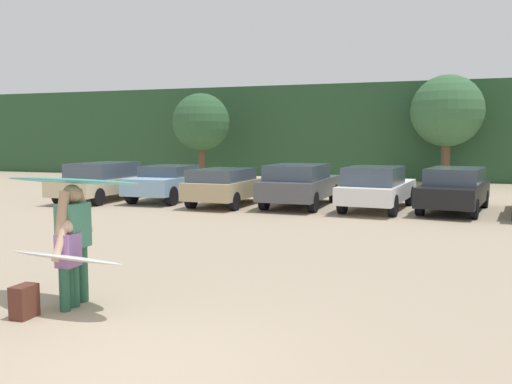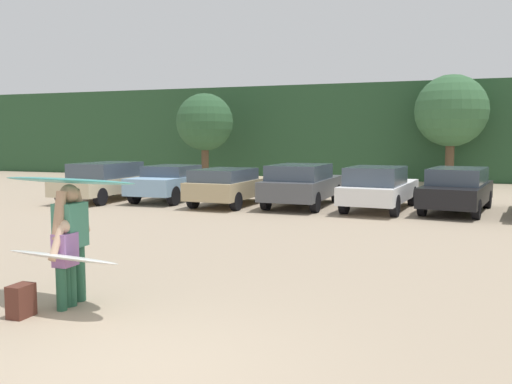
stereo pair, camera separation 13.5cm
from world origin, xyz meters
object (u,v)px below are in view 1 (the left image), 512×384
(surfboard_white, at_px, (65,258))
(surfboard_teal, at_px, (70,181))
(parked_car_sky_blue, at_px, (169,182))
(backpack_dropped, at_px, (24,302))
(parked_car_black, at_px, (455,188))
(parked_car_dark_gray, at_px, (300,184))
(person_child, at_px, (68,259))
(person_adult, at_px, (74,237))
(parked_car_tan, at_px, (227,185))
(parked_car_white, at_px, (377,187))
(parked_car_champagne, at_px, (103,180))

(surfboard_white, bearing_deg, surfboard_teal, -59.91)
(parked_car_sky_blue, distance_m, backpack_dropped, 13.93)
(parked_car_black, relative_size, surfboard_white, 2.38)
(parked_car_sky_blue, relative_size, parked_car_black, 0.88)
(parked_car_black, xyz_separation_m, backpack_dropped, (-5.74, -13.36, -0.55))
(parked_car_black, bearing_deg, parked_car_dark_gray, 103.14)
(person_child, bearing_deg, person_adult, -73.55)
(person_child, distance_m, surfboard_white, 0.15)
(surfboard_teal, bearing_deg, parked_car_tan, -73.76)
(parked_car_white, height_order, surfboard_white, parked_car_white)
(parked_car_black, distance_m, surfboard_teal, 13.78)
(person_adult, height_order, person_child, person_adult)
(parked_car_dark_gray, xyz_separation_m, person_adult, (-0.27, -12.26, 0.18))
(parked_car_white, bearing_deg, person_child, 172.44)
(parked_car_tan, bearing_deg, parked_car_champagne, 93.23)
(surfboard_teal, bearing_deg, person_child, 121.14)
(backpack_dropped, bearing_deg, parked_car_black, 66.76)
(parked_car_champagne, bearing_deg, parked_car_tan, -90.07)
(surfboard_teal, bearing_deg, parked_car_dark_gray, -86.21)
(parked_car_white, relative_size, surfboard_teal, 2.03)
(parked_car_champagne, xyz_separation_m, parked_car_dark_gray, (7.78, 0.65, 0.02))
(parked_car_black, xyz_separation_m, surfboard_teal, (-5.53, -12.57, 1.05))
(parked_car_black, bearing_deg, surfboard_teal, 165.54)
(parked_car_champagne, distance_m, person_adult, 13.83)
(surfboard_teal, bearing_deg, parked_car_sky_blue, -62.74)
(parked_car_white, distance_m, surfboard_white, 12.79)
(surfboard_teal, bearing_deg, backpack_dropped, 80.33)
(parked_car_black, relative_size, person_child, 3.73)
(surfboard_teal, distance_m, backpack_dropped, 1.79)
(parked_car_tan, height_order, parked_car_black, parked_car_black)
(parked_car_tan, relative_size, backpack_dropped, 9.46)
(parked_car_sky_blue, xyz_separation_m, person_adult, (5.01, -12.34, 0.25))
(parked_car_champagne, distance_m, parked_car_white, 10.51)
(parked_car_dark_gray, bearing_deg, surfboard_white, -179.15)
(parked_car_tan, height_order, person_adult, person_adult)
(person_adult, bearing_deg, parked_car_sky_blue, -68.81)
(parked_car_champagne, xyz_separation_m, person_adult, (7.51, -11.61, 0.21))
(parked_car_dark_gray, xyz_separation_m, surfboard_white, (-0.16, -12.61, -0.04))
(parked_car_dark_gray, distance_m, surfboard_white, 12.61)
(surfboard_white, bearing_deg, parked_car_dark_gray, -84.13)
(parked_car_tan, distance_m, parked_car_black, 7.83)
(parked_car_sky_blue, bearing_deg, person_child, -158.80)
(parked_car_champagne, relative_size, parked_car_dark_gray, 1.02)
(parked_car_white, relative_size, person_child, 3.81)
(parked_car_champagne, relative_size, person_adult, 2.70)
(parked_car_champagne, xyz_separation_m, parked_car_white, (10.50, 0.50, -0.01))
(parked_car_sky_blue, bearing_deg, parked_car_black, -89.33)
(parked_car_champagne, distance_m, parked_car_tan, 5.21)
(surfboard_white, xyz_separation_m, backpack_dropped, (-0.38, -0.39, -0.55))
(parked_car_tan, xyz_separation_m, parked_car_black, (7.77, 0.93, 0.03))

